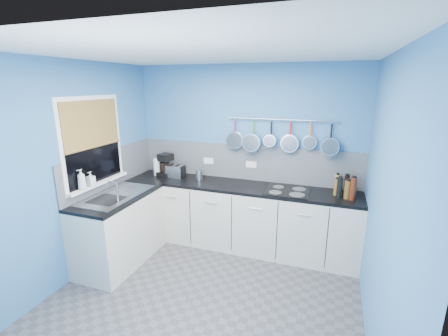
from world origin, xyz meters
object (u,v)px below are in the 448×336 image
Objects in this scene: soap_bottle_a at (82,179)px; canister at (199,175)px; soap_bottle_b at (91,179)px; coffee_maker at (165,165)px; hob at (287,191)px; toaster at (175,171)px; paper_towel at (157,167)px.

soap_bottle_a is 1.72× the size of canister.
soap_bottle_a is 1.39× the size of soap_bottle_b.
coffee_maker is 0.60× the size of hob.
canister is (0.54, 0.01, -0.10)m from coffee_maker.
hob is (1.83, -0.10, -0.16)m from coffee_maker.
paper_towel is at bearing -179.20° from toaster.
soap_bottle_a is 0.87× the size of toaster.
hob is at bearing -4.88° from canister.
paper_towel is (0.24, 1.24, -0.14)m from soap_bottle_a.
soap_bottle_b is at bearing -102.35° from paper_towel.
soap_bottle_a is 0.71× the size of coffee_maker.
toaster is (0.53, 1.10, -0.15)m from soap_bottle_b.
canister is (0.68, 0.02, -0.06)m from paper_towel.
soap_bottle_b is 1.13m from paper_towel.
soap_bottle_b is 0.51× the size of coffee_maker.
hob is at bearing -2.79° from toaster.
toaster is at bearing 64.24° from soap_bottle_b.
canister is 1.29m from hob.
toaster is (0.53, 1.24, -0.18)m from soap_bottle_a.
toaster is (0.29, 0.00, -0.04)m from paper_towel.
coffee_maker is 1.84m from hob.
toaster is 1.67m from hob.
paper_towel is at bearing 77.65° from soap_bottle_b.
soap_bottle_b is at bearing -97.07° from coffee_maker.
coffee_maker reaches higher than paper_towel.
soap_bottle_a reaches higher than hob.
soap_bottle_b is 0.63× the size of toaster.
toaster is at bearing 176.74° from hob.
hob is (2.20, 1.00, -0.23)m from soap_bottle_b.
soap_bottle_a reaches higher than canister.
hob is (1.28, -0.11, -0.06)m from canister.
coffee_maker reaches higher than canister.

